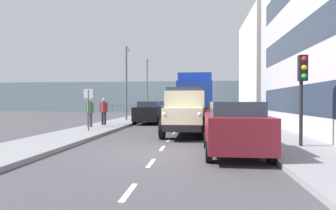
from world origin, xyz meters
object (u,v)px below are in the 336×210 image
object	(u,v)px
car_grey_oppositeside_2	(165,109)
traffic_light_near	(302,80)
car_maroon_kerbside_near	(234,127)
pedestrian_couple_a	(90,110)
lorry_cargo_blue	(195,97)
car_silver_oppositeside_1	(158,110)
pedestrian_in_dark_coat	(104,109)
car_black_oppositeside_0	(149,112)
street_sign	(88,102)
truck_vintage_cream	(185,112)
lamp_post_far	(147,82)
car_red_kerbside_1	(221,118)
lamp_post_promenade	(127,76)

from	to	relation	value
car_grey_oppositeside_2	traffic_light_near	distance (m)	22.95
car_maroon_kerbside_near	pedestrian_couple_a	distance (m)	10.83
lorry_cargo_blue	car_silver_oppositeside_1	distance (m)	5.24
car_silver_oppositeside_1	pedestrian_in_dark_coat	bearing A→B (deg)	73.03
car_black_oppositeside_0	street_sign	world-z (taller)	street_sign
truck_vintage_cream	car_silver_oppositeside_1	world-z (taller)	truck_vintage_cream
lorry_cargo_blue	lamp_post_far	world-z (taller)	lamp_post_far
car_red_kerbside_1	pedestrian_in_dark_coat	world-z (taller)	pedestrian_in_dark_coat
lamp_post_promenade	car_red_kerbside_1	bearing A→B (deg)	128.52
car_red_kerbside_1	lamp_post_promenade	world-z (taller)	lamp_post_promenade
car_black_oppositeside_0	car_silver_oppositeside_1	xyz separation A→B (m)	(0.00, -5.02, -0.00)
truck_vintage_cream	pedestrian_couple_a	xyz separation A→B (m)	(6.00, -2.63, 0.02)
pedestrian_couple_a	pedestrian_in_dark_coat	distance (m)	1.55
car_red_kerbside_1	car_silver_oppositeside_1	xyz separation A→B (m)	(4.96, -11.85, 0.00)
truck_vintage_cream	car_maroon_kerbside_near	xyz separation A→B (m)	(-1.84, 4.85, -0.28)
truck_vintage_cream	lamp_post_promenade	bearing A→B (deg)	-60.48
lorry_cargo_blue	car_red_kerbside_1	bearing A→B (deg)	100.07
car_maroon_kerbside_near	car_silver_oppositeside_1	xyz separation A→B (m)	(4.96, -17.16, -0.00)
lamp_post_promenade	lamp_post_far	bearing A→B (deg)	-90.29
car_red_kerbside_1	car_black_oppositeside_0	size ratio (longest dim) A/B	1.00
traffic_light_near	pedestrian_in_dark_coat	bearing A→B (deg)	-38.43
lamp_post_promenade	pedestrian_in_dark_coat	bearing A→B (deg)	88.44
car_grey_oppositeside_2	traffic_light_near	xyz separation A→B (m)	(-7.43, 21.66, 1.58)
car_red_kerbside_1	traffic_light_near	distance (m)	5.14
traffic_light_near	street_sign	distance (m)	10.46
street_sign	pedestrian_couple_a	bearing A→B (deg)	-69.66
car_maroon_kerbside_near	street_sign	xyz separation A→B (m)	(7.05, -5.35, 0.79)
traffic_light_near	pedestrian_couple_a	bearing A→B (deg)	-31.72
street_sign	traffic_light_near	bearing A→B (deg)	155.96
car_silver_oppositeside_1	traffic_light_near	distance (m)	17.77
car_maroon_kerbside_near	car_black_oppositeside_0	xyz separation A→B (m)	(4.96, -12.15, -0.00)
car_grey_oppositeside_2	lamp_post_promenade	xyz separation A→B (m)	(2.35, 8.26, 3.03)
car_maroon_kerbside_near	pedestrian_in_dark_coat	bearing A→B (deg)	-50.28
car_red_kerbside_1	pedestrian_couple_a	world-z (taller)	pedestrian_couple_a
truck_vintage_cream	car_red_kerbside_1	bearing A→B (deg)	-165.70
traffic_light_near	car_red_kerbside_1	bearing A→B (deg)	-59.64
lamp_post_promenade	street_sign	world-z (taller)	lamp_post_promenade
street_sign	lamp_post_far	bearing A→B (deg)	-89.37
truck_vintage_cream	car_silver_oppositeside_1	bearing A→B (deg)	-75.81
lorry_cargo_blue	car_red_kerbside_1	distance (m)	8.35
traffic_light_near	street_sign	world-z (taller)	traffic_light_near
car_maroon_kerbside_near	car_grey_oppositeside_2	size ratio (longest dim) A/B	0.99
car_red_kerbside_1	car_grey_oppositeside_2	world-z (taller)	same
truck_vintage_cream	lamp_post_far	distance (m)	20.13
car_maroon_kerbside_near	traffic_light_near	world-z (taller)	traffic_light_near
lorry_cargo_blue	traffic_light_near	distance (m)	12.96
car_maroon_kerbside_near	lamp_post_promenade	distance (m)	16.51
car_silver_oppositeside_1	lamp_post_far	bearing A→B (deg)	-71.43
car_grey_oppositeside_2	pedestrian_in_dark_coat	distance (m)	14.01
lorry_cargo_blue	car_maroon_kerbside_near	distance (m)	13.58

